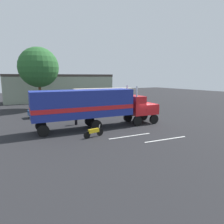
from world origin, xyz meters
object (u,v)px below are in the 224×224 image
semi_truck (94,105)px  motorcycle (94,132)px  parked_car (46,111)px  person_bystander (76,117)px  tree_left (38,67)px  parked_bus (104,96)px

semi_truck → motorcycle: 3.98m
parked_car → motorcycle: 12.39m
person_bystander → motorcycle: size_ratio=0.78×
person_bystander → motorcycle: person_bystander is taller
tree_left → semi_truck: bearing=-83.6°
parked_bus → motorcycle: 19.02m
semi_truck → tree_left: 17.35m
semi_truck → parked_bus: size_ratio=1.27×
semi_truck → tree_left: tree_left is taller
parked_bus → parked_car: bearing=-162.2°
semi_truck → parked_bus: bearing=56.3°
semi_truck → motorcycle: bearing=-116.9°
tree_left → parked_car: bearing=-97.5°
parked_car → tree_left: 9.71m
semi_truck → person_bystander: bearing=114.6°
semi_truck → tree_left: (-1.87, 16.64, 4.52)m
parked_car → tree_left: size_ratio=0.43×
semi_truck → parked_bus: 15.56m
person_bystander → parked_bus: bearing=47.3°
person_bystander → parked_car: (-1.74, 6.85, -0.09)m
person_bystander → parked_car: 7.07m
person_bystander → motorcycle: 5.50m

